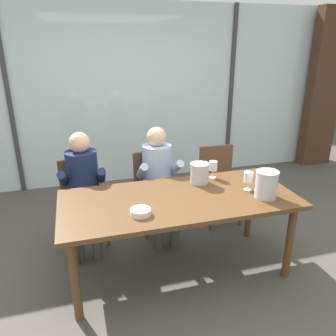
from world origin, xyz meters
name	(u,v)px	position (x,y,z in m)	size (l,w,h in m)	color
ground	(153,220)	(0.00, 1.00, 0.00)	(14.00, 14.00, 0.00)	#4C4742
window_glass_panel	(129,97)	(0.00, 2.41, 1.30)	(7.26, 0.03, 2.60)	silver
window_mullion_left	(9,102)	(-1.63, 2.39, 1.30)	(0.06, 0.06, 2.60)	#38383D
window_mullion_right	(231,93)	(1.63, 2.39, 1.30)	(0.06, 0.06, 2.60)	#38383D
hillside_vineyard	(107,99)	(0.00, 5.75, 0.77)	(13.26, 2.40, 1.55)	#386633
curtain_heavy_drape	(324,90)	(3.28, 2.23, 1.30)	(0.56, 0.20, 2.60)	#472D1E
dining_table	(179,206)	(0.00, 0.00, 0.69)	(2.06, 0.92, 0.77)	brown
chair_near_curtain	(82,194)	(-0.82, 0.85, 0.52)	(0.50, 0.50, 0.89)	brown
chair_left_of_center	(154,184)	(-0.01, 0.89, 0.52)	(0.48, 0.48, 0.89)	brown
chair_center	(218,177)	(0.79, 0.88, 0.52)	(0.45, 0.45, 0.89)	brown
person_navy_polo	(83,183)	(-0.80, 0.73, 0.69)	(0.47, 0.62, 1.21)	#192347
person_pale_blue_shirt	(159,175)	(0.01, 0.73, 0.69)	(0.47, 0.61, 1.21)	#9EB2D1
ice_bucket_primary	(266,184)	(0.73, -0.21, 0.89)	(0.20, 0.20, 0.25)	#B7B7BC
ice_bucket_secondary	(200,173)	(0.29, 0.26, 0.87)	(0.19, 0.19, 0.20)	#B7B7BC
tasting_bowl	(141,212)	(-0.39, -0.22, 0.79)	(0.16, 0.16, 0.05)	silver
wine_glass_by_left_taster	(248,177)	(0.66, -0.02, 0.89)	(0.08, 0.08, 0.17)	silver
wine_glass_near_bucket	(213,167)	(0.47, 0.34, 0.88)	(0.08, 0.08, 0.17)	silver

